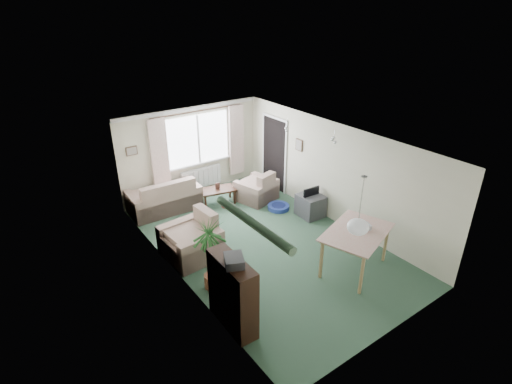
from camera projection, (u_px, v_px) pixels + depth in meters
ground at (264, 244)px, 8.78m from camera, size 6.50×6.50×0.00m
window at (198, 139)px, 10.59m from camera, size 1.80×0.03×1.30m
curtain_rod at (198, 111)px, 10.20m from camera, size 2.60×0.03×0.03m
curtain_left at (160, 157)px, 10.01m from camera, size 0.45×0.08×2.00m
curtain_right at (236, 140)px, 11.22m from camera, size 0.45×0.08×2.00m
radiator at (201, 178)px, 11.04m from camera, size 1.20×0.10×0.55m
doorway at (274, 154)px, 10.99m from camera, size 0.03×0.95×2.00m
pendant_lamp at (358, 227)px, 6.56m from camera, size 0.36×0.36×0.36m
tinsel_garland at (252, 223)px, 5.10m from camera, size 1.60×1.60×0.12m
bauble_cluster_a at (287, 126)px, 9.15m from camera, size 0.20×0.20×0.20m
bauble_cluster_b at (334, 137)px, 8.43m from camera, size 0.20×0.20×0.20m
wall_picture_back at (132, 151)px, 9.63m from camera, size 0.28×0.03×0.22m
wall_picture_right at (299, 145)px, 10.02m from camera, size 0.03×0.24×0.30m
sofa at (164, 194)px, 10.02m from camera, size 1.77×0.97×0.87m
armchair_corner at (256, 185)px, 10.55m from camera, size 1.11×1.08×0.82m
armchair_left at (190, 236)px, 8.17m from camera, size 1.08×1.14×0.95m
coffee_table at (218, 196)px, 10.46m from camera, size 0.98×0.69×0.40m
photo_frame at (218, 186)px, 10.36m from camera, size 0.12×0.04×0.16m
bookshelf at (232, 293)px, 6.35m from camera, size 0.37×1.04×1.26m
hifi_box at (234, 261)px, 5.97m from camera, size 0.40×0.44×0.14m
houseplant at (211, 254)px, 7.15m from camera, size 0.67×0.67×1.47m
dining_table at (355, 251)px, 7.79m from camera, size 1.57×1.29×0.85m
gift_box at (364, 227)px, 7.66m from camera, size 0.30×0.26×0.12m
tv_cube at (310, 205)px, 9.82m from camera, size 0.58×0.63×0.55m
pet_bed at (278, 207)px, 10.21m from camera, size 0.59×0.59×0.11m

